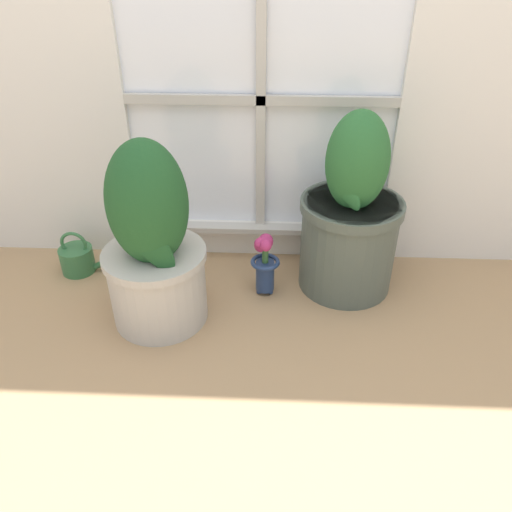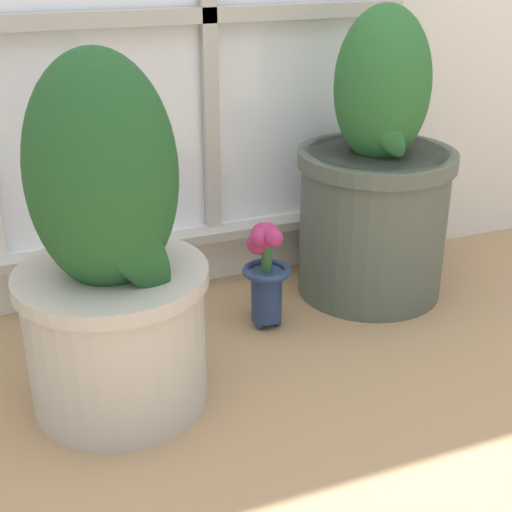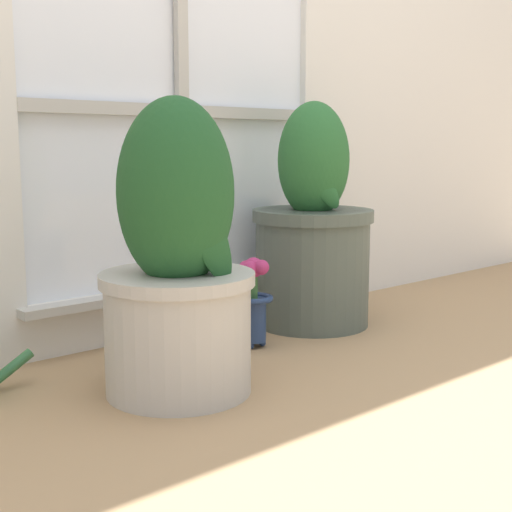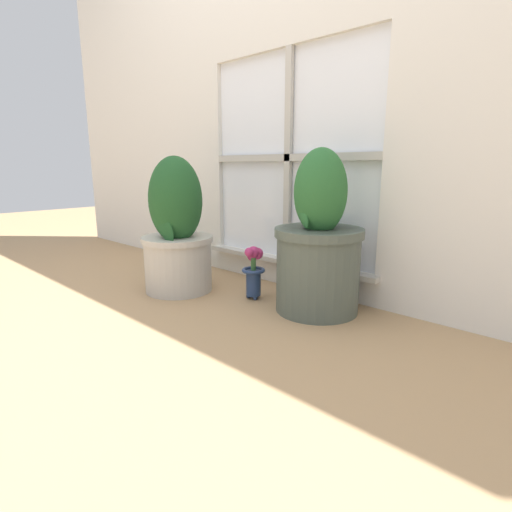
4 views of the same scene
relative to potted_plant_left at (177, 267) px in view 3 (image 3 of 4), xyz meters
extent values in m
plane|color=tan|center=(0.35, -0.22, -0.30)|extent=(10.00, 10.00, 0.00)
cube|color=silver|center=(0.35, 0.47, -0.22)|extent=(1.04, 0.05, 0.15)
cube|color=white|center=(0.35, 0.49, 0.38)|extent=(1.04, 0.02, 1.05)
cube|color=#BCB7AD|center=(0.35, 0.46, 0.38)|extent=(0.04, 0.02, 1.05)
cube|color=#BCB7AD|center=(0.35, 0.46, 0.38)|extent=(1.04, 0.02, 0.04)
cube|color=#BCB7AD|center=(0.35, 0.43, -0.16)|extent=(1.10, 0.06, 0.02)
cylinder|color=#B7B2A8|center=(0.00, 0.00, -0.16)|extent=(0.34, 0.34, 0.29)
cylinder|color=#B7B2A8|center=(0.00, 0.00, -0.03)|extent=(0.36, 0.36, 0.03)
cylinder|color=#38281E|center=(0.00, 0.00, -0.02)|extent=(0.31, 0.31, 0.01)
ellipsoid|color=#1E4C23|center=(0.00, 0.00, 0.17)|extent=(0.27, 0.27, 0.43)
ellipsoid|color=#1E4C23|center=(0.02, -0.10, 0.09)|extent=(0.21, 0.07, 0.28)
cylinder|color=#4C564C|center=(0.70, 0.24, -0.11)|extent=(0.36, 0.36, 0.37)
cylinder|color=#4C564C|center=(0.70, 0.24, 0.06)|extent=(0.39, 0.39, 0.04)
cylinder|color=#38281E|center=(0.70, 0.24, 0.07)|extent=(0.34, 0.34, 0.01)
ellipsoid|color=#28602D|center=(0.70, 0.24, 0.23)|extent=(0.23, 0.23, 0.37)
ellipsoid|color=#28602D|center=(0.66, 0.17, 0.16)|extent=(0.15, 0.09, 0.18)
sphere|color=navy|center=(0.38, 0.19, -0.29)|extent=(0.02, 0.02, 0.02)
sphere|color=navy|center=(0.36, 0.15, -0.29)|extent=(0.02, 0.02, 0.02)
sphere|color=navy|center=(0.40, 0.15, -0.29)|extent=(0.02, 0.02, 0.02)
cylinder|color=navy|center=(0.38, 0.17, -0.22)|extent=(0.07, 0.07, 0.13)
torus|color=navy|center=(0.38, 0.17, -0.16)|extent=(0.11, 0.11, 0.02)
cylinder|color=#386633|center=(0.38, 0.17, -0.12)|extent=(0.02, 0.02, 0.07)
sphere|color=#B22D66|center=(0.38, 0.17, -0.07)|extent=(0.06, 0.06, 0.06)
sphere|color=#B22D66|center=(0.38, 0.19, -0.08)|extent=(0.06, 0.06, 0.06)
sphere|color=#B22D66|center=(0.36, 0.18, -0.09)|extent=(0.05, 0.05, 0.05)
sphere|color=#B22D66|center=(0.36, 0.16, -0.07)|extent=(0.05, 0.05, 0.05)
sphere|color=#B22D66|center=(0.38, 0.13, -0.06)|extent=(0.04, 0.04, 0.04)
cylinder|color=#336B3D|center=(-0.29, 0.28, -0.25)|extent=(0.12, 0.02, 0.08)
camera|label=1|loc=(0.42, -1.43, 0.91)|focal=35.00mm
camera|label=2|loc=(-0.19, -1.20, 0.55)|focal=50.00mm
camera|label=3|loc=(-0.94, -1.33, 0.28)|focal=50.00mm
camera|label=4|loc=(1.66, -1.19, 0.34)|focal=28.00mm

